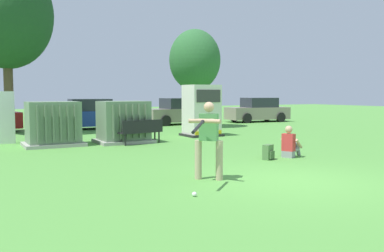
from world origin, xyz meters
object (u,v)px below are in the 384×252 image
sports_ball (194,194)px  parked_car_rightmost (258,111)px  park_bench (142,130)px  parked_car_left_of_center (88,115)px  backpack (268,152)px  seated_spectator (290,145)px  parked_car_right_of_center (178,112)px  transformer_mid_west (123,122)px  transformer_west (53,124)px  generator_enclosure (202,111)px  batter (208,137)px

sports_ball → parked_car_rightmost: (13.78, 16.13, 0.71)m
park_bench → parked_car_left_of_center: (0.01, 7.74, 0.22)m
sports_ball → backpack: (4.02, 2.83, 0.17)m
seated_spectator → parked_car_left_of_center: bearing=101.8°
parked_car_right_of_center → transformer_mid_west: bearing=-129.3°
sports_ball → parked_car_rightmost: 21.23m
transformer_west → transformer_mid_west: 2.63m
transformer_west → sports_ball: transformer_west is taller
transformer_west → parked_car_rightmost: same height
seated_spectator → parked_car_left_of_center: parked_car_left_of_center is taller
generator_enclosure → parked_car_rightmost: 10.31m
transformer_west → park_bench: (3.05, -1.08, -0.25)m
batter → transformer_mid_west: bearing=84.3°
park_bench → backpack: bearing=-71.1°
parked_car_right_of_center → generator_enclosure: bearing=-108.4°
parked_car_left_of_center → parked_car_rightmost: same height
sports_ball → batter: bearing=49.7°
parked_car_left_of_center → transformer_west: bearing=-114.6°
parked_car_left_of_center → parked_car_right_of_center: same height
batter → parked_car_left_of_center: 14.74m
batter → seated_spectator: bearing=23.9°
park_bench → parked_car_left_of_center: size_ratio=0.43×
park_bench → transformer_mid_west: bearing=117.7°
transformer_west → batter: (1.85, -8.03, 0.19)m
seated_spectator → backpack: bearing=-174.5°
generator_enclosure → sports_ball: generator_enclosure is taller
seated_spectator → parked_car_rightmost: (8.88, 13.22, 0.38)m
generator_enclosure → parked_car_left_of_center: (-3.51, 6.17, -0.38)m
generator_enclosure → park_bench: bearing=-156.0°
batter → seated_spectator: 4.31m
batter → backpack: size_ratio=3.95×
transformer_west → sports_ball: 9.28m
generator_enclosure → backpack: 7.14m
transformer_mid_west → backpack: bearing=-69.9°
transformer_mid_west → backpack: (2.24, -6.13, -0.57)m
parked_car_rightmost → parked_car_left_of_center: bearing=-178.7°
backpack → parked_car_rightmost: (9.77, 13.30, 0.54)m
transformer_west → parked_car_left_of_center: (3.05, 6.66, -0.04)m
parked_car_right_of_center → parked_car_rightmost: 5.79m
transformer_west → parked_car_right_of_center: 11.52m
transformer_west → parked_car_rightmost: bearing=25.3°
generator_enclosure → batter: size_ratio=1.32×
park_bench → seated_spectator: size_ratio=1.91×
transformer_mid_west → sports_ball: transformer_mid_west is taller
transformer_west → backpack: size_ratio=4.77×
transformer_west → transformer_mid_west: size_ratio=1.00×
transformer_mid_west → backpack: size_ratio=4.77×
park_bench → seated_spectator: 5.88m
transformer_west → park_bench: 3.24m
park_bench → parked_car_right_of_center: size_ratio=0.43×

